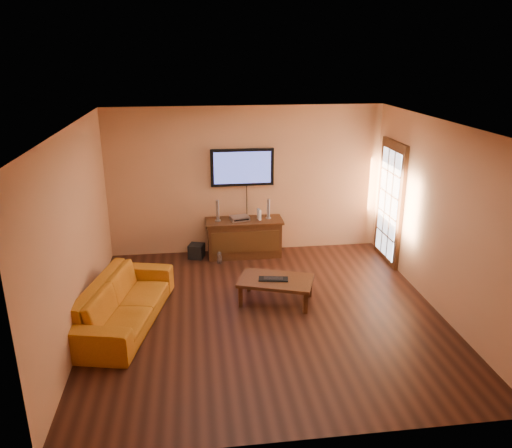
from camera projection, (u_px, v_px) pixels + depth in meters
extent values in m
plane|color=black|center=(265.00, 314.00, 7.21)|extent=(5.00, 5.00, 0.00)
plane|color=tan|center=(246.00, 181.00, 9.11)|extent=(5.00, 0.00, 5.00)
plane|color=tan|center=(76.00, 234.00, 6.46)|extent=(0.00, 5.00, 5.00)
plane|color=tan|center=(440.00, 218.00, 7.08)|extent=(0.00, 5.00, 5.00)
plane|color=white|center=(267.00, 125.00, 6.33)|extent=(5.00, 5.00, 0.00)
cube|color=#371C0C|center=(390.00, 204.00, 8.76)|extent=(0.06, 1.02, 2.22)
cube|color=white|center=(388.00, 204.00, 8.76)|extent=(0.01, 0.79, 1.89)
cube|color=#371C0C|center=(244.00, 239.00, 9.19)|extent=(1.33, 0.50, 0.65)
cube|color=#311B09|center=(246.00, 242.00, 8.94)|extent=(1.22, 0.02, 0.39)
cube|color=#371C0C|center=(244.00, 221.00, 9.08)|extent=(1.41, 0.54, 0.04)
cube|color=black|center=(242.00, 167.00, 8.97)|extent=(1.14, 0.07, 0.68)
cube|color=#424EAC|center=(242.00, 168.00, 8.94)|extent=(1.03, 0.01, 0.57)
cube|color=#371C0C|center=(276.00, 281.00, 7.45)|extent=(1.24, 0.98, 0.05)
cube|color=#371C0C|center=(240.00, 297.00, 7.37)|extent=(0.06, 0.06, 0.32)
cube|color=#371C0C|center=(305.00, 303.00, 7.17)|extent=(0.06, 0.06, 0.32)
cube|color=#371C0C|center=(249.00, 281.00, 7.85)|extent=(0.06, 0.06, 0.32)
cube|color=#371C0C|center=(309.00, 287.00, 7.66)|extent=(0.06, 0.06, 0.32)
imported|color=#B66814|center=(123.00, 295.00, 6.85)|extent=(1.10, 2.23, 0.84)
cylinder|color=silver|center=(218.00, 220.00, 9.02)|extent=(0.11, 0.11, 0.02)
cylinder|color=silver|center=(218.00, 210.00, 8.96)|extent=(0.06, 0.06, 0.37)
cylinder|color=silver|center=(268.00, 218.00, 9.16)|extent=(0.10, 0.10, 0.02)
cylinder|color=silver|center=(268.00, 208.00, 9.10)|extent=(0.06, 0.06, 0.35)
cube|color=silver|center=(240.00, 218.00, 9.05)|extent=(0.37, 0.30, 0.07)
cube|color=white|center=(259.00, 214.00, 9.06)|extent=(0.06, 0.15, 0.20)
cube|color=black|center=(197.00, 251.00, 9.13)|extent=(0.33, 0.33, 0.26)
cylinder|color=white|center=(219.00, 258.00, 8.89)|extent=(0.08, 0.08, 0.20)
sphere|color=white|center=(219.00, 253.00, 8.86)|extent=(0.04, 0.04, 0.04)
cube|color=black|center=(273.00, 279.00, 7.43)|extent=(0.46, 0.24, 0.02)
cube|color=black|center=(273.00, 278.00, 7.42)|extent=(0.30, 0.16, 0.01)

